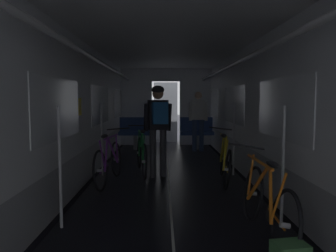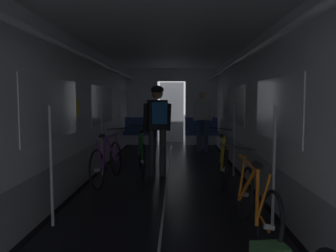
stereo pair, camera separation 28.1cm
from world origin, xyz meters
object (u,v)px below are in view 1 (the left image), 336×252
bench_seat_far_right (197,130)px  bicycle_purple (109,162)px  bicycle_green_in_aisle (142,154)px  person_standing_near_bench (198,117)px  bicycle_yellow (225,161)px  bench_seat_far_left (136,130)px  person_cyclist_aisle (158,121)px  bicycle_orange (266,203)px

bench_seat_far_right → bicycle_purple: bench_seat_far_right is taller
bicycle_green_in_aisle → person_standing_near_bench: size_ratio=0.99×
bicycle_purple → bicycle_yellow: bearing=1.6°
bench_seat_far_left → person_standing_near_bench: (1.80, -0.38, 0.41)m
bicycle_yellow → person_cyclist_aisle: person_cyclist_aisle is taller
bench_seat_far_left → bicycle_orange: bearing=-73.3°
bicycle_purple → bicycle_yellow: bicycle_yellow is taller
bicycle_purple → bicycle_yellow: (2.05, 0.06, -0.00)m
person_standing_near_bench → bicycle_yellow: bearing=-88.3°
bicycle_yellow → bicycle_green_in_aisle: 1.67m
person_cyclist_aisle → bicycle_green_in_aisle: (-0.33, 0.26, -0.69)m
bench_seat_far_left → bicycle_purple: bearing=-92.1°
bicycle_orange → person_standing_near_bench: 5.94m
bicycle_purple → person_standing_near_bench: bearing=61.5°
bicycle_orange → bicycle_green_in_aisle: size_ratio=1.01×
bicycle_purple → person_standing_near_bench: 4.13m
bench_seat_far_right → person_standing_near_bench: 0.55m
bench_seat_far_right → bicycle_orange: 6.29m
bicycle_purple → person_cyclist_aisle: 1.20m
bench_seat_far_left → person_cyclist_aisle: (0.71, -3.48, 0.50)m
bench_seat_far_right → bicycle_green_in_aisle: (-1.42, -3.22, -0.18)m
bench_seat_far_right → bicycle_green_in_aisle: bearing=-113.8°
bench_seat_far_left → person_cyclist_aisle: size_ratio=0.57×
bicycle_purple → person_standing_near_bench: (1.95, 3.59, 0.59)m
bench_seat_far_left → bicycle_green_in_aisle: 3.25m
bench_seat_far_left → bench_seat_far_right: 1.80m
person_standing_near_bench → bicycle_green_in_aisle: bearing=-116.6°
bench_seat_far_right → person_cyclist_aisle: size_ratio=0.57×
bench_seat_far_right → bicycle_purple: 4.42m
bicycle_orange → bicycle_green_in_aisle: bicycle_orange is taller
bicycle_green_in_aisle → person_standing_near_bench: 3.23m
bench_seat_far_left → bicycle_orange: size_ratio=0.58×
bicycle_purple → person_standing_near_bench: person_standing_near_bench is taller
bench_seat_far_left → person_cyclist_aisle: person_cyclist_aisle is taller
person_cyclist_aisle → bicycle_yellow: bearing=-19.6°
bench_seat_far_left → bench_seat_far_right: (1.80, 0.00, 0.00)m
person_cyclist_aisle → person_standing_near_bench: (1.09, 3.11, -0.10)m
bicycle_orange → bicycle_green_in_aisle: 3.42m
bicycle_purple → bench_seat_far_right: bearing=63.9°
bicycle_purple → person_cyclist_aisle: (0.86, 0.48, 0.69)m
bicycle_purple → bicycle_orange: bearing=-48.8°
person_cyclist_aisle → bicycle_green_in_aisle: person_cyclist_aisle is taller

